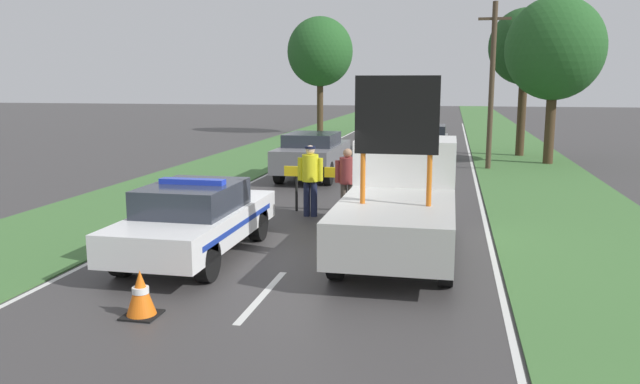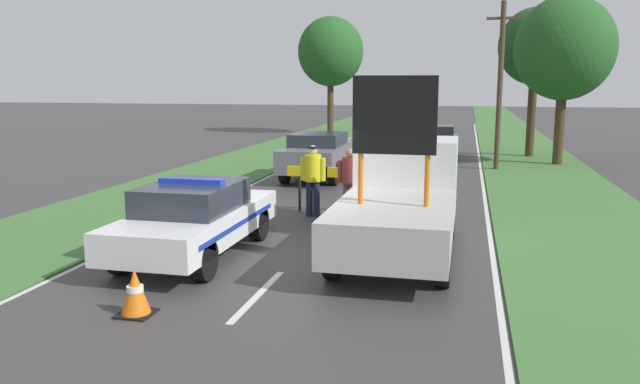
{
  "view_description": "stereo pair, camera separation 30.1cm",
  "coord_description": "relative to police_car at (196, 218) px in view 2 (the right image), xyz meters",
  "views": [
    {
      "loc": [
        2.82,
        -11.42,
        3.32
      ],
      "look_at": [
        0.23,
        0.92,
        1.1
      ],
      "focal_mm": 35.0,
      "sensor_mm": 36.0,
      "label": 1
    },
    {
      "loc": [
        3.12,
        -11.35,
        3.32
      ],
      "look_at": [
        0.23,
        0.92,
        1.1
      ],
      "focal_mm": 35.0,
      "sensor_mm": 36.0,
      "label": 2
    }
  ],
  "objects": [
    {
      "name": "ground_plane",
      "position": [
        1.9,
        0.49,
        -0.75
      ],
      "size": [
        160.0,
        160.0,
        0.0
      ],
      "primitive_type": "plane",
      "color": "#3D3A3A"
    },
    {
      "name": "work_truck",
      "position": [
        3.8,
        1.28,
        0.31
      ],
      "size": [
        2.08,
        5.3,
        3.44
      ],
      "rotation": [
        0.0,
        0.0,
        3.2
      ],
      "color": "white",
      "rests_on": "ground"
    },
    {
      "name": "utility_pole",
      "position": [
        6.17,
        13.91,
        2.51
      ],
      "size": [
        1.2,
        0.2,
        6.3
      ],
      "color": "#473828",
      "rests_on": "ground"
    },
    {
      "name": "queued_car_van_white",
      "position": [
        3.68,
        17.26,
        0.0
      ],
      "size": [
        1.8,
        4.24,
        1.46
      ],
      "rotation": [
        0.0,
        0.0,
        3.14
      ],
      "color": "silver",
      "rests_on": "ground"
    },
    {
      "name": "grass_verge_left",
      "position": [
        -3.94,
        20.49,
        -0.74
      ],
      "size": [
        4.09,
        120.0,
        0.03
      ],
      "color": "#427038",
      "rests_on": "ground"
    },
    {
      "name": "traffic_cone_near_truck",
      "position": [
        3.46,
        4.73,
        -0.47
      ],
      "size": [
        0.42,
        0.42,
        0.58
      ],
      "color": "black",
      "rests_on": "ground"
    },
    {
      "name": "roadside_tree_near_right",
      "position": [
        -3.71,
        29.18,
        4.5
      ],
      "size": [
        4.2,
        4.2,
        7.48
      ],
      "color": "#42301E",
      "rests_on": "ground"
    },
    {
      "name": "traffic_cone_near_police",
      "position": [
        -0.89,
        4.28,
        -0.5
      ],
      "size": [
        0.37,
        0.37,
        0.52
      ],
      "color": "black",
      "rests_on": "ground"
    },
    {
      "name": "police_officer",
      "position": [
        1.33,
        4.04,
        0.31
      ],
      "size": [
        0.64,
        0.41,
        1.79
      ],
      "rotation": [
        0.0,
        0.0,
        2.68
      ],
      "color": "#191E38",
      "rests_on": "ground"
    },
    {
      "name": "police_car",
      "position": [
        0.0,
        0.0,
        0.0
      ],
      "size": [
        1.8,
        4.7,
        1.54
      ],
      "rotation": [
        0.0,
        0.0,
        0.04
      ],
      "color": "white",
      "rests_on": "ground"
    },
    {
      "name": "road_barrier",
      "position": [
        2.11,
        4.6,
        0.23
      ],
      "size": [
        3.2,
        0.08,
        1.18
      ],
      "rotation": [
        0.0,
        0.0,
        -0.12
      ],
      "color": "black",
      "rests_on": "ground"
    },
    {
      "name": "roadside_tree_near_left",
      "position": [
        7.81,
        18.72,
        4.1
      ],
      "size": [
        3.2,
        3.2,
        6.58
      ],
      "color": "#42301E",
      "rests_on": "ground"
    },
    {
      "name": "roadside_tree_mid_left",
      "position": [
        8.66,
        15.98,
        3.88
      ],
      "size": [
        3.9,
        3.9,
        6.71
      ],
      "color": "#42301E",
      "rests_on": "ground"
    },
    {
      "name": "lane_markings",
      "position": [
        1.9,
        12.55,
        -0.75
      ],
      "size": [
        7.51,
        57.69,
        0.01
      ],
      "color": "silver",
      "rests_on": "ground"
    },
    {
      "name": "queued_car_suv_grey",
      "position": [
        0.0,
        10.29,
        0.1
      ],
      "size": [
        1.9,
        4.68,
        1.59
      ],
      "rotation": [
        0.0,
        0.0,
        3.14
      ],
      "color": "slate",
      "rests_on": "ground"
    },
    {
      "name": "grass_verge_right",
      "position": [
        7.75,
        20.49,
        -0.74
      ],
      "size": [
        4.09,
        120.0,
        0.03
      ],
      "color": "#427038",
      "rests_on": "ground"
    },
    {
      "name": "traffic_cone_centre_front",
      "position": [
        0.45,
        -3.1,
        -0.41
      ],
      "size": [
        0.5,
        0.5,
        0.69
      ],
      "color": "black",
      "rests_on": "ground"
    },
    {
      "name": "pedestrian_civilian",
      "position": [
        2.26,
        4.08,
        0.26
      ],
      "size": [
        0.62,
        0.39,
        1.73
      ],
      "rotation": [
        0.0,
        0.0,
        -0.35
      ],
      "color": "brown",
      "rests_on": "ground"
    }
  ]
}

